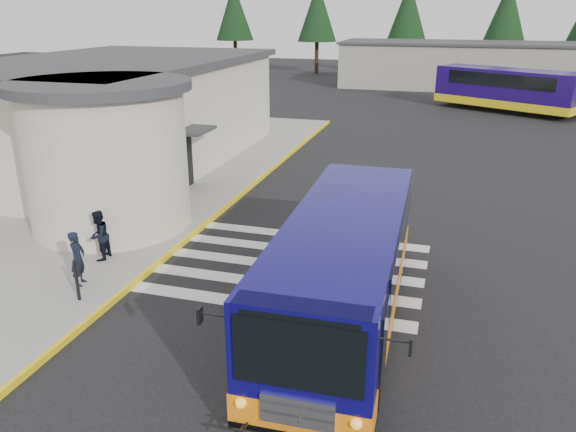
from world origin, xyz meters
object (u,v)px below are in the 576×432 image
(pedestrian_b, at_px, (99,235))
(transit_bus, at_px, (343,273))
(bollard, at_px, (77,280))
(pedestrian_a, at_px, (78,258))
(far_bus_a, at_px, (507,88))

(pedestrian_b, bearing_deg, transit_bus, 78.24)
(bollard, bearing_deg, pedestrian_a, 122.90)
(transit_bus, distance_m, pedestrian_b, 7.53)
(pedestrian_b, xyz_separation_m, far_bus_a, (13.03, 31.13, 0.80))
(pedestrian_a, relative_size, far_bus_a, 0.15)
(far_bus_a, bearing_deg, pedestrian_a, -171.49)
(bollard, height_order, far_bus_a, far_bus_a)
(pedestrian_a, distance_m, far_bus_a, 35.03)
(pedestrian_b, height_order, bollard, pedestrian_b)
(transit_bus, bearing_deg, pedestrian_b, 169.16)
(transit_bus, xyz_separation_m, pedestrian_b, (-7.42, 1.22, -0.39))
(pedestrian_a, height_order, bollard, pedestrian_a)
(transit_bus, bearing_deg, pedestrian_a, -178.94)
(pedestrian_b, bearing_deg, bollard, 18.82)
(pedestrian_a, xyz_separation_m, bollard, (0.49, -0.76, -0.21))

